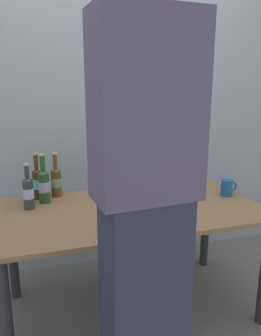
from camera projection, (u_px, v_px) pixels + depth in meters
ground_plane at (131, 308)px, 2.18m from camera, size 8.00×8.00×0.00m
desk at (131, 223)px, 2.03m from camera, size 1.57×0.83×0.70m
laptop at (153, 195)px, 2.10m from camera, size 0.38×0.38×0.21m
beer_bottle_amber at (44, 185)px, 2.07m from camera, size 0.07×0.07×0.32m
beer_bottle_green at (56, 181)px, 2.19m from camera, size 0.07×0.07×0.30m
beer_bottle_dark at (37, 182)px, 2.15m from camera, size 0.06×0.06×0.31m
beer_bottle_brown at (28, 192)px, 1.97m from camera, size 0.06×0.06×0.28m
person_figure at (146, 198)px, 1.32m from camera, size 0.42×0.32×1.94m
coffee_mug at (227, 188)px, 2.22m from camera, size 0.12×0.08×0.11m
back_wall at (103, 102)px, 2.55m from camera, size 6.00×0.10×2.60m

